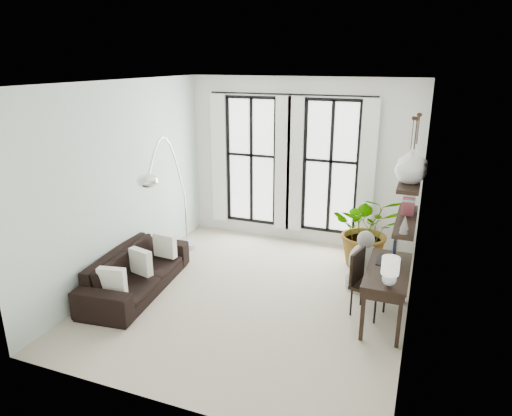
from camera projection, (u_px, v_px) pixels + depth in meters
The scene contains 16 objects.
floor at pixel (254, 296), 7.06m from camera, with size 5.00×5.00×0.00m, color #B8AC92.
ceiling at pixel (253, 82), 6.07m from camera, with size 5.00×5.00×0.00m, color white.
wall_left at pixel (123, 183), 7.33m from camera, with size 5.00×5.00×0.00m, color silver.
wall_right at pixel (418, 215), 5.80m from camera, with size 5.00×5.00×0.00m, color white.
wall_back at pixel (300, 162), 8.79m from camera, with size 4.50×4.50×0.00m, color white.
windows at pixel (289, 164), 8.80m from camera, with size 3.26×0.13×2.65m.
wall_shelves at pixel (408, 203), 5.86m from camera, with size 0.25×1.30×0.60m.
sofa at pixel (136, 271), 7.16m from camera, with size 2.21×0.86×0.64m, color black.
throw_pillows at pixel (141, 262), 7.07m from camera, with size 0.40×1.52×0.40m.
plant at pixel (367, 229), 7.95m from camera, with size 1.20×1.04×1.33m, color #2D7228.
desk at pixel (387, 274), 6.15m from camera, with size 0.56×1.33×1.18m.
desk_chair at pixel (364, 279), 6.45m from camera, with size 0.54×0.54×0.94m.
arc_lamp at pixel (167, 166), 7.47m from camera, with size 0.73×2.06×2.34m.
buddha at pixel (364, 265), 7.19m from camera, with size 0.54×0.54×0.97m.
vase_a at pixel (411, 167), 5.44m from camera, with size 0.37×0.37×0.38m, color white.
vase_b at pixel (413, 160), 5.79m from camera, with size 0.37×0.37×0.38m, color white.
Camera 1 is at (2.28, -5.86, 3.49)m, focal length 32.00 mm.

